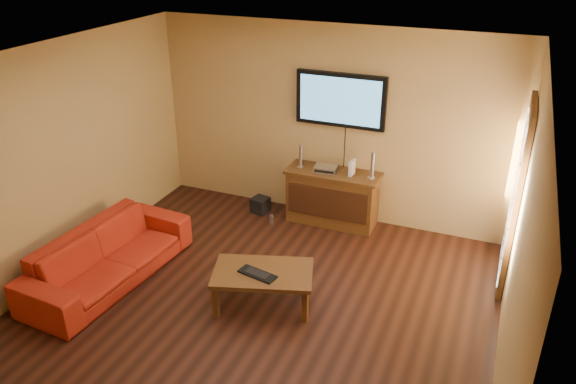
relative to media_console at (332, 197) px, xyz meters
The scene contains 14 objects.
ground_plane 2.28m from the media_console, 93.69° to the right, with size 5.00×5.00×0.00m, color black.
room_walls 2.08m from the media_console, 95.10° to the right, with size 5.00×5.00×5.00m.
french_door 2.47m from the media_console, 13.30° to the right, with size 0.07×1.02×2.22m.
media_console is the anchor object (origin of this frame).
television 1.35m from the media_console, 90.00° to the left, with size 1.22×0.08×0.72m.
coffee_table 2.10m from the media_console, 92.78° to the right, with size 1.22×0.94×0.43m.
sofa 3.07m from the media_console, 130.42° to the right, with size 2.15×0.63×0.84m, color #B02613.
speaker_left 0.71m from the media_console, behind, with size 0.09×0.09×0.33m.
speaker_right 0.77m from the media_console, ahead, with size 0.10×0.10×0.37m.
av_receiver 0.43m from the media_console, behind, with size 0.31×0.22×0.07m, color silver.
game_console 0.55m from the media_console, ahead, with size 0.04×0.15×0.21m, color white.
subwoofer 1.10m from the media_console, behind, with size 0.22×0.22×0.22m, color black.
bottle 0.90m from the media_console, 150.72° to the right, with size 0.06×0.06×0.18m.
keyboard 2.18m from the media_console, 93.30° to the right, with size 0.45×0.24×0.03m.
Camera 1 is at (2.23, -4.46, 3.84)m, focal length 35.00 mm.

